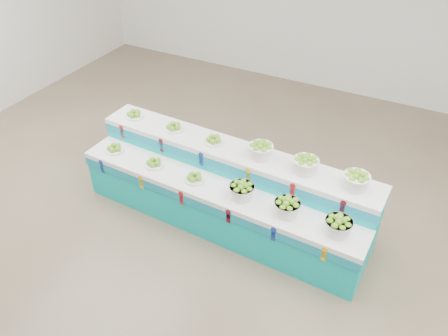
{
  "coord_description": "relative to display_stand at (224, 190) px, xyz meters",
  "views": [
    {
      "loc": [
        2.29,
        -3.55,
        4.28
      ],
      "look_at": [
        0.21,
        0.47,
        0.87
      ],
      "focal_mm": 35.56,
      "sensor_mm": 36.0,
      "label": 1
    }
  ],
  "objects": [
    {
      "name": "ground",
      "position": [
        -0.21,
        -0.47,
        -0.51
      ],
      "size": [
        10.0,
        10.0,
        0.0
      ],
      "primitive_type": "plane",
      "color": "brown",
      "rests_on": "ground"
    },
    {
      "name": "display_stand",
      "position": [
        0.0,
        0.0,
        0.0
      ],
      "size": [
        4.0,
        1.19,
        1.02
      ],
      "primitive_type": null,
      "rotation": [
        0.0,
        0.0,
        -0.04
      ],
      "color": "#0AB8BC",
      "rests_on": "ground"
    },
    {
      "name": "plate_lower_left",
      "position": [
        -1.64,
        -0.18,
        0.26
      ],
      "size": [
        0.27,
        0.27,
        0.1
      ],
      "primitive_type": "cylinder",
      "rotation": [
        0.0,
        0.0,
        -0.04
      ],
      "color": "white",
      "rests_on": "display_stand"
    },
    {
      "name": "plate_lower_mid",
      "position": [
        -0.95,
        -0.21,
        0.26
      ],
      "size": [
        0.27,
        0.27,
        0.1
      ],
      "primitive_type": "cylinder",
      "rotation": [
        0.0,
        0.0,
        -0.04
      ],
      "color": "white",
      "rests_on": "display_stand"
    },
    {
      "name": "plate_lower_right",
      "position": [
        -0.31,
        -0.23,
        0.26
      ],
      "size": [
        0.27,
        0.27,
        0.1
      ],
      "primitive_type": "cylinder",
      "rotation": [
        0.0,
        0.0,
        -0.04
      ],
      "color": "white",
      "rests_on": "display_stand"
    },
    {
      "name": "basket_lower_left",
      "position": [
        0.38,
        -0.26,
        0.33
      ],
      "size": [
        0.32,
        0.32,
        0.23
      ],
      "primitive_type": null,
      "rotation": [
        0.0,
        0.0,
        -0.04
      ],
      "color": "silver",
      "rests_on": "display_stand"
    },
    {
      "name": "basket_lower_mid",
      "position": [
        0.97,
        -0.29,
        0.33
      ],
      "size": [
        0.32,
        0.32,
        0.23
      ],
      "primitive_type": null,
      "rotation": [
        0.0,
        0.0,
        -0.04
      ],
      "color": "silver",
      "rests_on": "display_stand"
    },
    {
      "name": "basket_lower_right",
      "position": [
        1.58,
        -0.31,
        0.33
      ],
      "size": [
        0.32,
        0.32,
        0.23
      ],
      "primitive_type": null,
      "rotation": [
        0.0,
        0.0,
        -0.04
      ],
      "color": "silver",
      "rests_on": "display_stand"
    },
    {
      "name": "plate_upper_left",
      "position": [
        -1.62,
        0.31,
        0.56
      ],
      "size": [
        0.27,
        0.27,
        0.1
      ],
      "primitive_type": "cylinder",
      "rotation": [
        0.0,
        0.0,
        -0.04
      ],
      "color": "white",
      "rests_on": "display_stand"
    },
    {
      "name": "plate_upper_mid",
      "position": [
        -0.93,
        0.28,
        0.56
      ],
      "size": [
        0.27,
        0.27,
        0.1
      ],
      "primitive_type": "cylinder",
      "rotation": [
        0.0,
        0.0,
        -0.04
      ],
      "color": "white",
      "rests_on": "display_stand"
    },
    {
      "name": "plate_upper_right",
      "position": [
        -0.29,
        0.26,
        0.56
      ],
      "size": [
        0.27,
        0.27,
        0.1
      ],
      "primitive_type": "cylinder",
      "rotation": [
        0.0,
        0.0,
        -0.04
      ],
      "color": "white",
      "rests_on": "display_stand"
    },
    {
      "name": "basket_upper_left",
      "position": [
        0.4,
        0.23,
        0.63
      ],
      "size": [
        0.32,
        0.32,
        0.23
      ],
      "primitive_type": null,
      "rotation": [
        0.0,
        0.0,
        -0.04
      ],
      "color": "silver",
      "rests_on": "display_stand"
    },
    {
      "name": "basket_upper_mid",
      "position": [
        0.99,
        0.2,
        0.63
      ],
      "size": [
        0.32,
        0.32,
        0.23
      ],
      "primitive_type": null,
      "rotation": [
        0.0,
        0.0,
        -0.04
      ],
      "color": "silver",
      "rests_on": "display_stand"
    },
    {
      "name": "basket_upper_right",
      "position": [
        1.61,
        0.18,
        0.63
      ],
      "size": [
        0.32,
        0.32,
        0.23
      ],
      "primitive_type": null,
      "rotation": [
        0.0,
        0.0,
        -0.04
      ],
      "color": "silver",
      "rests_on": "display_stand"
    }
  ]
}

